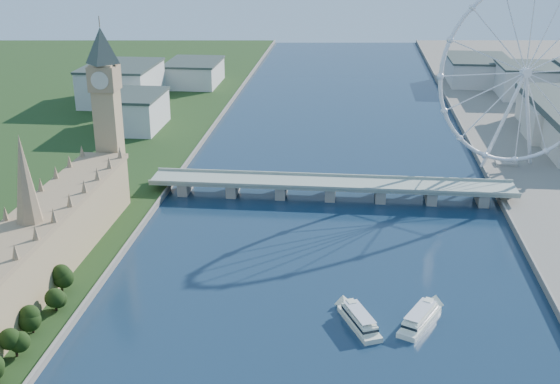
# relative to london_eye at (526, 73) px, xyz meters

# --- Properties ---
(parliament_range) EXTENTS (24.00, 200.00, 70.00)m
(parliament_range) POSITION_rel_london_eye_xyz_m (-247.98, -185.08, -49.04)
(parliament_range) COLOR tan
(parliament_range) RESTS_ON ground
(big_ben) EXTENTS (20.02, 20.02, 110.00)m
(big_ben) POSITION_rel_london_eye_xyz_m (-247.98, -77.08, -0.95)
(big_ben) COLOR tan
(big_ben) RESTS_ON ground
(westminster_bridge) EXTENTS (220.00, 22.00, 9.50)m
(westminster_bridge) POSITION_rel_london_eye_xyz_m (-119.98, -55.08, -60.89)
(westminster_bridge) COLOR gray
(westminster_bridge) RESTS_ON ground
(london_eye) EXTENTS (113.60, 39.12, 124.30)m
(london_eye) POSITION_rel_london_eye_xyz_m (0.00, 0.00, 0.00)
(london_eye) COLOR silver
(london_eye) RESTS_ON ground
(city_skyline) EXTENTS (505.00, 280.00, 32.00)m
(city_skyline) POSITION_rel_london_eye_xyz_m (-80.75, 205.00, -50.56)
(city_skyline) COLOR beige
(city_skyline) RESTS_ON ground
(tour_boat_near) EXTENTS (20.41, 32.71, 7.12)m
(tour_boat_near) POSITION_rel_london_eye_xyz_m (-102.95, -202.48, -67.52)
(tour_boat_near) COLOR silver
(tour_boat_near) RESTS_ON ground
(tour_boat_far) EXTENTS (22.15, 33.01, 7.26)m
(tour_boat_far) POSITION_rel_london_eye_xyz_m (-78.07, -198.38, -67.52)
(tour_boat_far) COLOR silver
(tour_boat_far) RESTS_ON ground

